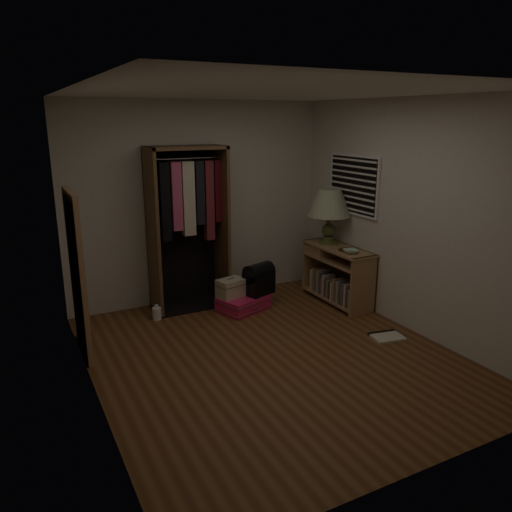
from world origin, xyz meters
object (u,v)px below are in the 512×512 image
(open_wardrobe, at_px, (188,214))
(floor_mirror, at_px, (78,274))
(table_lamp, at_px, (329,204))
(console_bookshelf, at_px, (336,272))
(white_jug, at_px, (157,313))
(train_case, at_px, (231,288))
(black_bag, at_px, (259,278))
(pink_suitcase, at_px, (243,303))

(open_wardrobe, distance_m, floor_mirror, 1.70)
(open_wardrobe, height_order, table_lamp, open_wardrobe)
(console_bookshelf, height_order, open_wardrobe, open_wardrobe)
(console_bookshelf, height_order, white_jug, console_bookshelf)
(table_lamp, distance_m, white_jug, 2.62)
(train_case, bearing_deg, console_bookshelf, -26.21)
(console_bookshelf, xyz_separation_m, floor_mirror, (-3.24, -0.04, 0.45))
(table_lamp, bearing_deg, black_bag, 177.74)
(train_case, bearing_deg, floor_mirror, 176.84)
(open_wardrobe, relative_size, pink_suitcase, 2.82)
(black_bag, bearing_deg, train_case, 152.01)
(console_bookshelf, height_order, train_case, console_bookshelf)
(floor_mirror, height_order, table_lamp, floor_mirror)
(open_wardrobe, bearing_deg, white_jug, -152.92)
(black_bag, bearing_deg, open_wardrobe, 128.51)
(console_bookshelf, bearing_deg, floor_mirror, -179.34)
(black_bag, bearing_deg, white_jug, 152.52)
(table_lamp, bearing_deg, open_wardrobe, 163.34)
(floor_mirror, bearing_deg, train_case, 10.56)
(pink_suitcase, height_order, train_case, train_case)
(open_wardrobe, bearing_deg, table_lamp, -16.66)
(pink_suitcase, bearing_deg, train_case, 139.25)
(black_bag, relative_size, table_lamp, 0.59)
(console_bookshelf, bearing_deg, train_case, 167.51)
(pink_suitcase, relative_size, white_jug, 3.83)
(pink_suitcase, xyz_separation_m, black_bag, (0.22, -0.01, 0.30))
(open_wardrobe, xyz_separation_m, table_lamp, (1.77, -0.53, 0.07))
(black_bag, relative_size, white_jug, 2.26)
(open_wardrobe, distance_m, table_lamp, 1.85)
(open_wardrobe, relative_size, floor_mirror, 1.21)
(floor_mirror, height_order, white_jug, floor_mirror)
(open_wardrobe, xyz_separation_m, floor_mirror, (-1.47, -0.77, -0.36))
(train_case, bearing_deg, black_bag, -23.53)
(floor_mirror, height_order, train_case, floor_mirror)
(pink_suitcase, bearing_deg, open_wardrobe, 118.10)
(table_lamp, bearing_deg, pink_suitcase, 177.84)
(open_wardrobe, relative_size, white_jug, 10.80)
(floor_mirror, xyz_separation_m, table_lamp, (3.24, 0.24, 0.43))
(console_bookshelf, distance_m, black_bag, 1.05)
(open_wardrobe, relative_size, black_bag, 4.77)
(pink_suitcase, relative_size, train_case, 1.88)
(black_bag, xyz_separation_m, white_jug, (-1.29, 0.21, -0.32))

